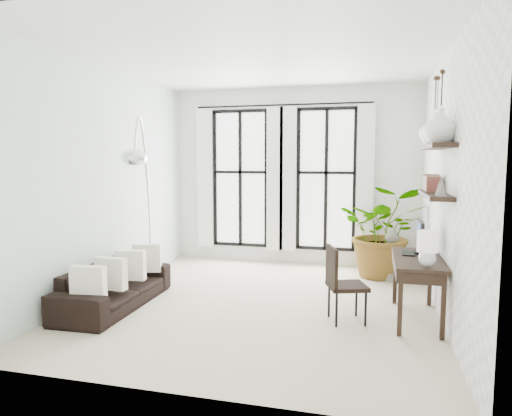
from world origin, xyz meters
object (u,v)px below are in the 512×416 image
(desk, at_px, (418,262))
(buddha, at_px, (391,259))
(sofa, at_px, (115,286))
(plant, at_px, (384,232))
(desk_chair, at_px, (340,279))
(arc_lamp, at_px, (142,158))

(desk, relative_size, buddha, 1.62)
(sofa, xyz_separation_m, plant, (3.41, 2.43, 0.47))
(desk, bearing_deg, desk_chair, -164.76)
(arc_lamp, bearing_deg, desk, -3.44)
(plant, bearing_deg, buddha, -42.92)
(sofa, relative_size, buddha, 2.39)
(sofa, distance_m, desk_chair, 2.89)
(sofa, bearing_deg, arc_lamp, -10.80)
(desk, distance_m, arc_lamp, 3.85)
(sofa, xyz_separation_m, buddha, (3.53, 2.32, 0.06))
(arc_lamp, bearing_deg, desk_chair, -9.32)
(sofa, xyz_separation_m, arc_lamp, (0.10, 0.61, 1.65))
(arc_lamp, relative_size, buddha, 3.18)
(plant, relative_size, desk_chair, 1.67)
(desk, xyz_separation_m, arc_lamp, (-3.64, 0.22, 1.21))
(plant, xyz_separation_m, desk, (0.34, -2.04, -0.04))
(sofa, xyz_separation_m, desk_chair, (2.88, 0.15, 0.24))
(sofa, distance_m, buddha, 4.23)
(sofa, distance_m, desk, 3.79)
(desk_chair, relative_size, buddha, 1.14)
(plant, bearing_deg, sofa, -144.47)
(desk_chair, xyz_separation_m, buddha, (0.66, 2.17, -0.18))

